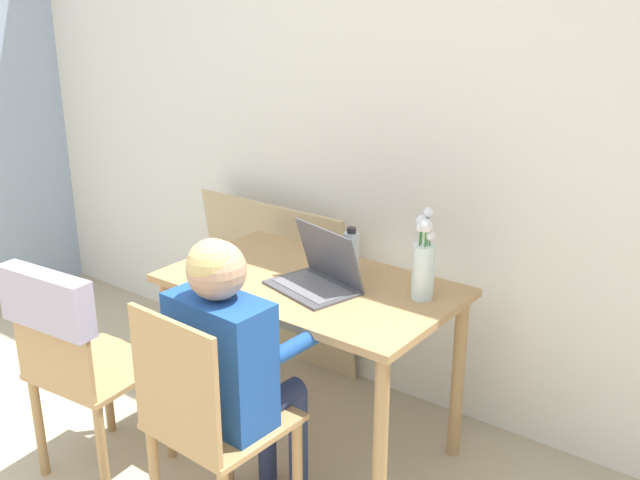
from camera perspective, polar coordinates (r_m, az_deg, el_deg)
name	(u,v)px	position (r m, az deg, el deg)	size (l,w,h in m)	color
wall_back	(378,117)	(3.20, 4.43, 9.35)	(6.40, 0.05, 2.50)	white
dining_table	(311,305)	(2.89, -0.72, -5.00)	(1.11, 0.66, 0.71)	tan
chair_occupied	(208,424)	(2.51, -8.50, -13.71)	(0.42, 0.42, 0.87)	tan
chair_spare	(69,342)	(2.81, -18.59, -7.38)	(0.43, 0.46, 0.88)	tan
person_seated	(231,351)	(2.46, -6.83, -8.41)	(0.37, 0.44, 1.07)	#1E4C9E
laptop	(319,274)	(2.78, -0.07, -2.59)	(0.37, 0.31, 0.23)	#4C4C51
flower_vase	(423,263)	(2.68, 7.89, -1.73)	(0.08, 0.08, 0.34)	silver
water_bottle	(351,254)	(2.86, 2.39, -1.11)	(0.06, 0.06, 0.20)	silver
cardboard_panel	(278,283)	(3.62, -3.24, -3.27)	(0.85, 0.13, 0.82)	tan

